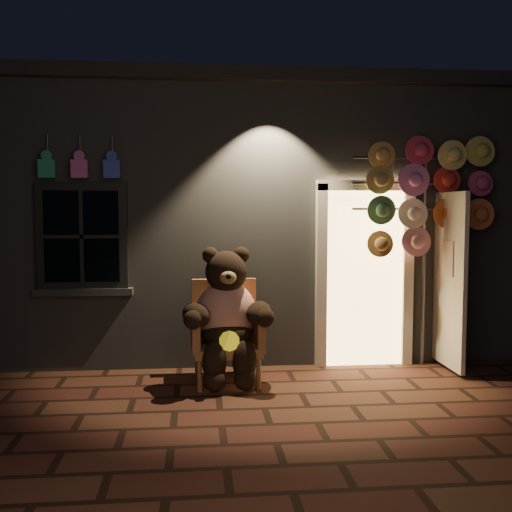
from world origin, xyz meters
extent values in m
plane|color=#4D2C1D|center=(0.00, 0.00, 0.00)|extent=(60.00, 60.00, 0.00)
cube|color=slate|center=(0.00, 4.00, 1.65)|extent=(7.00, 5.00, 3.30)
cube|color=black|center=(0.00, 4.00, 3.38)|extent=(7.30, 5.30, 0.16)
cube|color=black|center=(-1.90, 1.46, 1.55)|extent=(1.00, 0.10, 1.20)
cube|color=black|center=(-1.90, 1.43, 1.55)|extent=(0.82, 0.06, 1.02)
cube|color=slate|center=(-1.90, 1.46, 0.92)|extent=(1.10, 0.14, 0.08)
cube|color=#FFC972|center=(1.35, 1.48, 1.05)|extent=(0.92, 0.10, 2.10)
cube|color=beige|center=(0.83, 1.44, 1.05)|extent=(0.12, 0.12, 2.20)
cube|color=beige|center=(1.87, 1.44, 1.05)|extent=(0.12, 0.12, 2.20)
cube|color=beige|center=(1.35, 1.44, 2.13)|extent=(1.16, 0.12, 0.12)
cube|color=beige|center=(2.25, 1.10, 1.05)|extent=(0.05, 0.80, 2.00)
cube|color=#279166|center=(-2.25, 1.38, 2.30)|extent=(0.18, 0.07, 0.20)
cylinder|color=#59595E|center=(-2.25, 1.44, 2.55)|extent=(0.02, 0.02, 0.25)
cube|color=#BF4EA3|center=(-1.90, 1.38, 2.30)|extent=(0.18, 0.07, 0.20)
cylinder|color=#59595E|center=(-1.90, 1.44, 2.55)|extent=(0.02, 0.02, 0.25)
cube|color=#3142AE|center=(-1.55, 1.38, 2.30)|extent=(0.18, 0.07, 0.20)
cylinder|color=#59595E|center=(-1.55, 1.44, 2.55)|extent=(0.02, 0.02, 0.25)
cube|color=#AA7141|center=(-0.31, 0.87, 0.37)|extent=(0.74, 0.69, 0.10)
cube|color=#AA7141|center=(-0.32, 1.18, 0.73)|extent=(0.71, 0.11, 0.71)
cube|color=#AA7141|center=(-0.64, 0.84, 0.58)|extent=(0.11, 0.61, 0.41)
cube|color=#AA7141|center=(0.02, 0.87, 0.58)|extent=(0.11, 0.61, 0.41)
cylinder|color=#AA7141|center=(-0.60, 0.58, 0.16)|extent=(0.05, 0.05, 0.32)
cylinder|color=#AA7141|center=(0.01, 0.60, 0.16)|extent=(0.05, 0.05, 0.32)
cylinder|color=#AA7141|center=(-0.63, 1.14, 0.16)|extent=(0.05, 0.05, 0.32)
cylinder|color=#AA7141|center=(-0.02, 1.17, 0.16)|extent=(0.05, 0.05, 0.32)
ellipsoid|color=red|center=(-0.31, 0.92, 0.74)|extent=(0.68, 0.55, 0.69)
ellipsoid|color=black|center=(-0.31, 0.84, 0.54)|extent=(0.56, 0.48, 0.32)
sphere|color=black|center=(-0.31, 0.87, 1.20)|extent=(0.46, 0.46, 0.44)
sphere|color=black|center=(-0.48, 0.89, 1.37)|extent=(0.17, 0.17, 0.17)
sphere|color=black|center=(-0.15, 0.91, 1.37)|extent=(0.17, 0.17, 0.17)
ellipsoid|color=#9A7946|center=(-0.30, 0.67, 1.16)|extent=(0.18, 0.13, 0.14)
ellipsoid|color=black|center=(-0.63, 0.69, 0.77)|extent=(0.40, 0.51, 0.25)
ellipsoid|color=black|center=(0.02, 0.72, 0.77)|extent=(0.38, 0.51, 0.25)
ellipsoid|color=black|center=(-0.45, 0.55, 0.31)|extent=(0.25, 0.25, 0.43)
ellipsoid|color=black|center=(-0.14, 0.56, 0.31)|extent=(0.25, 0.25, 0.43)
sphere|color=black|center=(-0.45, 0.49, 0.14)|extent=(0.23, 0.23, 0.23)
sphere|color=black|center=(-0.14, 0.50, 0.14)|extent=(0.23, 0.23, 0.23)
cylinder|color=yellow|center=(-0.30, 0.55, 0.52)|extent=(0.22, 0.10, 0.20)
cylinder|color=#59595E|center=(2.05, 1.38, 1.32)|extent=(0.04, 0.04, 2.64)
cylinder|color=#59595E|center=(1.76, 1.36, 2.44)|extent=(1.17, 0.03, 0.03)
cylinder|color=#59595E|center=(1.76, 1.36, 2.15)|extent=(1.17, 0.03, 0.03)
cylinder|color=#59595E|center=(1.76, 1.36, 1.86)|extent=(1.17, 0.03, 0.03)
cylinder|color=tan|center=(1.50, 1.30, 2.49)|extent=(0.33, 0.11, 0.34)
cylinder|color=#DA3958|center=(1.89, 1.27, 2.49)|extent=(0.33, 0.11, 0.34)
cylinder|color=#EDD673|center=(2.28, 1.24, 2.49)|extent=(0.33, 0.11, 0.34)
cylinder|color=#D9C85C|center=(2.67, 1.30, 2.49)|extent=(0.33, 0.11, 0.34)
cylinder|color=tan|center=(1.50, 1.27, 2.15)|extent=(0.33, 0.11, 0.34)
cylinder|color=pink|center=(1.89, 1.24, 2.15)|extent=(0.33, 0.11, 0.34)
cylinder|color=red|center=(2.28, 1.30, 2.15)|extent=(0.33, 0.11, 0.34)
cylinder|color=#D1477A|center=(2.67, 1.27, 2.15)|extent=(0.33, 0.11, 0.34)
cylinder|color=#5F9758|center=(1.50, 1.24, 1.81)|extent=(0.33, 0.11, 0.34)
cylinder|color=#FFE5D1|center=(1.89, 1.30, 1.81)|extent=(0.33, 0.11, 0.34)
cylinder|color=orange|center=(2.28, 1.27, 1.81)|extent=(0.33, 0.11, 0.34)
cylinder|color=orange|center=(2.67, 1.24, 1.81)|extent=(0.33, 0.11, 0.34)
cylinder|color=brown|center=(1.50, 1.30, 1.47)|extent=(0.33, 0.11, 0.34)
cylinder|color=pink|center=(1.89, 1.27, 1.47)|extent=(0.33, 0.11, 0.34)
camera|label=1|loc=(-0.62, -5.42, 1.87)|focal=42.00mm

